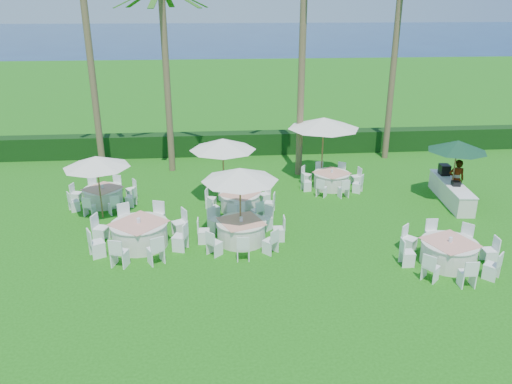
% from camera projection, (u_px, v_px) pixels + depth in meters
% --- Properties ---
extents(ground, '(120.00, 120.00, 0.00)m').
position_uv_depth(ground, '(248.00, 255.00, 16.90)').
color(ground, '#18590F').
rests_on(ground, ground).
extents(hedge, '(34.00, 1.00, 1.20)m').
position_uv_depth(hedge, '(232.00, 143.00, 27.84)').
color(hedge, black).
rests_on(hedge, ground).
extents(ocean, '(260.00, 260.00, 0.00)m').
position_uv_depth(ocean, '(215.00, 38.00, 111.68)').
color(ocean, '#061545').
rests_on(ocean, ground).
extents(banquet_table_a, '(3.44, 3.44, 1.04)m').
position_uv_depth(banquet_table_a, '(140.00, 233.00, 17.44)').
color(banquet_table_a, beige).
rests_on(banquet_table_a, ground).
extents(banquet_table_b, '(3.10, 3.10, 0.94)m').
position_uv_depth(banquet_table_b, '(241.00, 231.00, 17.75)').
color(banquet_table_b, beige).
rests_on(banquet_table_b, ground).
extents(banquet_table_c, '(3.17, 3.17, 0.96)m').
position_uv_depth(banquet_table_c, '(449.00, 252.00, 16.22)').
color(banquet_table_c, beige).
rests_on(banquet_table_c, ground).
extents(banquet_table_d, '(2.84, 2.84, 0.88)m').
position_uv_depth(banquet_table_d, '(103.00, 196.00, 21.01)').
color(banquet_table_d, beige).
rests_on(banquet_table_d, ground).
extents(banquet_table_e, '(2.86, 2.86, 0.88)m').
position_uv_depth(banquet_table_e, '(240.00, 201.00, 20.43)').
color(banquet_table_e, beige).
rests_on(banquet_table_e, ground).
extents(banquet_table_f, '(2.89, 2.89, 0.88)m').
position_uv_depth(banquet_table_f, '(331.00, 180.00, 22.85)').
color(banquet_table_f, beige).
rests_on(banquet_table_f, ground).
extents(umbrella_a, '(2.55, 2.55, 2.54)m').
position_uv_depth(umbrella_a, '(96.00, 162.00, 19.02)').
color(umbrella_a, brown).
rests_on(umbrella_a, ground).
extents(umbrella_b, '(2.71, 2.71, 2.68)m').
position_uv_depth(umbrella_b, '(240.00, 174.00, 17.25)').
color(umbrella_b, brown).
rests_on(umbrella_b, ground).
extents(umbrella_c, '(2.78, 2.78, 2.77)m').
position_uv_depth(umbrella_c, '(223.00, 144.00, 20.55)').
color(umbrella_c, brown).
rests_on(umbrella_c, ground).
extents(umbrella_d, '(3.38, 3.38, 2.98)m').
position_uv_depth(umbrella_d, '(324.00, 123.00, 23.26)').
color(umbrella_d, brown).
rests_on(umbrella_d, ground).
extents(umbrella_green, '(2.45, 2.45, 2.66)m').
position_uv_depth(umbrella_green, '(458.00, 146.00, 20.72)').
color(umbrella_green, brown).
rests_on(umbrella_green, ground).
extents(buffet_table, '(1.12, 3.72, 1.30)m').
position_uv_depth(buffet_table, '(451.00, 191.00, 21.31)').
color(buffet_table, beige).
rests_on(buffet_table, ground).
extents(staff_person, '(0.73, 0.56, 1.79)m').
position_uv_depth(staff_person, '(456.00, 180.00, 21.37)').
color(staff_person, gray).
rests_on(staff_person, ground).
extents(palm_a, '(4.41, 4.04, 10.71)m').
position_uv_depth(palm_a, '(90.00, 52.00, 22.94)').
color(palm_a, brown).
rests_on(palm_a, ground).
extents(palm_b, '(4.17, 4.40, 8.75)m').
position_uv_depth(palm_b, '(166.00, 74.00, 23.61)').
color(palm_b, brown).
rests_on(palm_b, ground).
extents(palm_c, '(4.22, 4.38, 12.18)m').
position_uv_depth(palm_c, '(303.00, 36.00, 22.44)').
color(palm_c, brown).
rests_on(palm_c, ground).
extents(palm_d, '(4.27, 4.36, 9.72)m').
position_uv_depth(palm_d, '(394.00, 58.00, 25.44)').
color(palm_d, brown).
rests_on(palm_d, ground).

